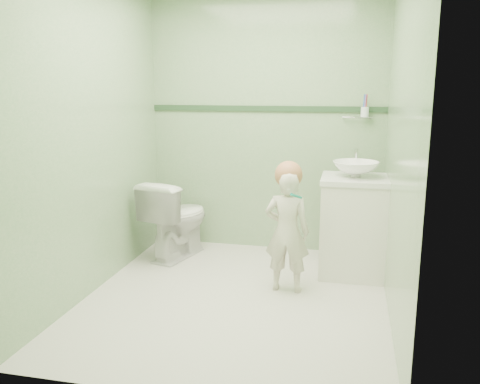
# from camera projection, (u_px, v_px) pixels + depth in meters

# --- Properties ---
(ground) EXTENTS (2.50, 2.50, 0.00)m
(ground) POSITION_uv_depth(u_px,v_px,m) (236.00, 298.00, 3.71)
(ground) COLOR silver
(ground) RESTS_ON ground
(room_shell) EXTENTS (2.50, 2.54, 2.40)m
(room_shell) POSITION_uv_depth(u_px,v_px,m) (235.00, 138.00, 3.46)
(room_shell) COLOR #80AD7B
(room_shell) RESTS_ON ground
(trim_stripe) EXTENTS (2.20, 0.02, 0.05)m
(trim_stripe) POSITION_uv_depth(u_px,v_px,m) (265.00, 108.00, 4.61)
(trim_stripe) COLOR #274529
(trim_stripe) RESTS_ON room_shell
(vanity) EXTENTS (0.52, 0.50, 0.80)m
(vanity) POSITION_uv_depth(u_px,v_px,m) (353.00, 228.00, 4.12)
(vanity) COLOR white
(vanity) RESTS_ON ground
(counter) EXTENTS (0.54, 0.52, 0.04)m
(counter) POSITION_uv_depth(u_px,v_px,m) (355.00, 179.00, 4.03)
(counter) COLOR white
(counter) RESTS_ON vanity
(basin) EXTENTS (0.37, 0.37, 0.13)m
(basin) POSITION_uv_depth(u_px,v_px,m) (356.00, 169.00, 4.01)
(basin) COLOR white
(basin) RESTS_ON counter
(faucet) EXTENTS (0.03, 0.13, 0.18)m
(faucet) POSITION_uv_depth(u_px,v_px,m) (356.00, 156.00, 4.17)
(faucet) COLOR silver
(faucet) RESTS_ON counter
(cup_holder) EXTENTS (0.26, 0.07, 0.21)m
(cup_holder) POSITION_uv_depth(u_px,v_px,m) (364.00, 112.00, 4.37)
(cup_holder) COLOR silver
(cup_holder) RESTS_ON room_shell
(toilet) EXTENTS (0.58, 0.79, 0.73)m
(toilet) POSITION_uv_depth(u_px,v_px,m) (177.00, 218.00, 4.55)
(toilet) COLOR white
(toilet) RESTS_ON ground
(toddler) EXTENTS (0.35, 0.23, 0.94)m
(toddler) POSITION_uv_depth(u_px,v_px,m) (287.00, 232.00, 3.76)
(toddler) COLOR beige
(toddler) RESTS_ON ground
(hair_cap) EXTENTS (0.21, 0.21, 0.21)m
(hair_cap) POSITION_uv_depth(u_px,v_px,m) (289.00, 175.00, 3.69)
(hair_cap) COLOR #B6734C
(hair_cap) RESTS_ON toddler
(teal_toothbrush) EXTENTS (0.11, 0.13, 0.08)m
(teal_toothbrush) POSITION_uv_depth(u_px,v_px,m) (295.00, 195.00, 3.56)
(teal_toothbrush) COLOR #0A8B7C
(teal_toothbrush) RESTS_ON toddler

